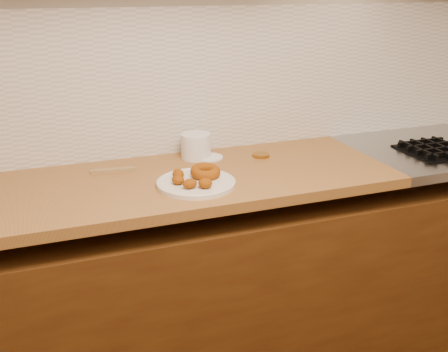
% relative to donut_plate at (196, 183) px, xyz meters
% --- Properties ---
extents(wall_back, '(4.00, 0.02, 2.70)m').
position_rel_donut_plate_xyz_m(wall_back, '(0.29, 0.42, 0.44)').
color(wall_back, '#B6AA8B').
rests_on(wall_back, ground).
extents(base_cabinet, '(3.60, 0.60, 0.77)m').
position_rel_donut_plate_xyz_m(base_cabinet, '(0.29, 0.11, -0.52)').
color(base_cabinet, '#4D2C0E').
rests_on(base_cabinet, floor).
extents(butcher_block, '(2.30, 0.62, 0.04)m').
position_rel_donut_plate_xyz_m(butcher_block, '(-0.36, 0.11, -0.03)').
color(butcher_block, olive).
rests_on(butcher_block, base_cabinet).
extents(backsplash, '(3.60, 0.02, 0.60)m').
position_rel_donut_plate_xyz_m(backsplash, '(0.29, 0.41, 0.29)').
color(backsplash, beige).
rests_on(backsplash, wall_back).
extents(donut_plate, '(0.28, 0.28, 0.02)m').
position_rel_donut_plate_xyz_m(donut_plate, '(0.00, 0.00, 0.00)').
color(donut_plate, silver).
rests_on(donut_plate, butcher_block).
extents(ring_donut, '(0.14, 0.15, 0.05)m').
position_rel_donut_plate_xyz_m(ring_donut, '(0.05, 0.03, 0.03)').
color(ring_donut, '#7B3806').
rests_on(ring_donut, donut_plate).
extents(fried_dough_chunks, '(0.14, 0.17, 0.04)m').
position_rel_donut_plate_xyz_m(fried_dough_chunks, '(-0.04, -0.03, 0.03)').
color(fried_dough_chunks, '#7B3806').
rests_on(fried_dough_chunks, donut_plate).
extents(plastic_tub, '(0.16, 0.16, 0.10)m').
position_rel_donut_plate_xyz_m(plastic_tub, '(0.09, 0.30, 0.04)').
color(plastic_tub, white).
rests_on(plastic_tub, butcher_block).
extents(tub_lid, '(0.12, 0.12, 0.01)m').
position_rel_donut_plate_xyz_m(tub_lid, '(0.14, 0.28, -0.00)').
color(tub_lid, white).
rests_on(tub_lid, butcher_block).
extents(brass_jar_lid, '(0.09, 0.09, 0.01)m').
position_rel_donut_plate_xyz_m(brass_jar_lid, '(0.35, 0.22, -0.00)').
color(brass_jar_lid, '#A17124').
rests_on(brass_jar_lid, butcher_block).
extents(wooden_utensil, '(0.17, 0.04, 0.01)m').
position_rel_donut_plate_xyz_m(wooden_utensil, '(-0.26, 0.25, -0.00)').
color(wooden_utensil, olive).
rests_on(wooden_utensil, butcher_block).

